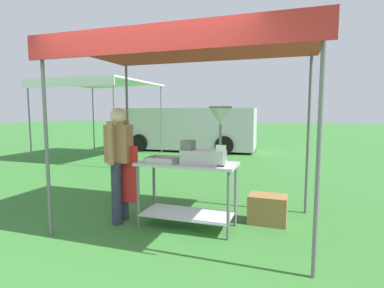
% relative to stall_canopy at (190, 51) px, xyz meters
% --- Properties ---
extents(ground_plane, '(70.00, 70.00, 0.00)m').
position_rel_stall_canopy_xyz_m(ground_plane, '(-0.24, 4.73, -2.35)').
color(ground_plane, '#33702D').
extents(stall_canopy, '(3.29, 2.13, 2.44)m').
position_rel_stall_canopy_xyz_m(stall_canopy, '(0.00, 0.00, 0.00)').
color(stall_canopy, slate).
rests_on(stall_canopy, ground).
extents(donut_cart, '(1.32, 0.59, 0.89)m').
position_rel_stall_canopy_xyz_m(donut_cart, '(0.00, -0.10, -1.72)').
color(donut_cart, '#B7B7BC').
rests_on(donut_cart, ground).
extents(donut_tray, '(0.40, 0.32, 0.07)m').
position_rel_stall_canopy_xyz_m(donut_tray, '(-0.31, -0.17, -1.44)').
color(donut_tray, '#B7B7BC').
rests_on(donut_tray, donut_cart).
extents(donut_fryer, '(0.65, 0.29, 0.74)m').
position_rel_stall_canopy_xyz_m(donut_fryer, '(0.30, -0.13, -1.17)').
color(donut_fryer, '#B7B7BC').
rests_on(donut_fryer, donut_cart).
extents(menu_sign, '(0.13, 0.05, 0.27)m').
position_rel_stall_canopy_xyz_m(menu_sign, '(0.49, -0.25, -1.35)').
color(menu_sign, black).
rests_on(menu_sign, donut_cart).
extents(vendor, '(0.46, 0.53, 1.61)m').
position_rel_stall_canopy_xyz_m(vendor, '(-0.97, -0.20, -1.45)').
color(vendor, '#2D3347').
rests_on(vendor, ground).
extents(supply_crate, '(0.53, 0.36, 0.40)m').
position_rel_stall_canopy_xyz_m(supply_crate, '(1.02, 0.40, -2.15)').
color(supply_crate, olive).
rests_on(supply_crate, ground).
extents(van_silver, '(5.51, 2.31, 1.69)m').
position_rel_stall_canopy_xyz_m(van_silver, '(-2.72, 7.75, -1.47)').
color(van_silver, '#BCBCC1').
rests_on(van_silver, ground).
extents(neighbour_tent, '(3.17, 3.32, 2.53)m').
position_rel_stall_canopy_xyz_m(neighbour_tent, '(-4.80, 4.84, 0.11)').
color(neighbour_tent, slate).
rests_on(neighbour_tent, ground).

